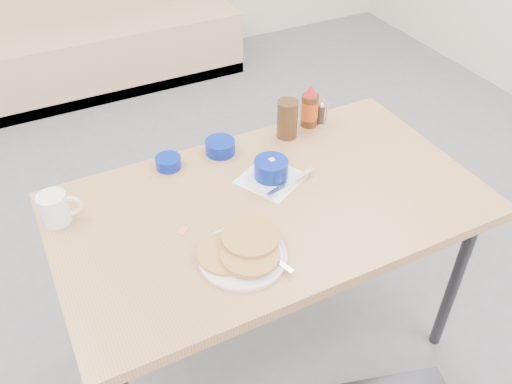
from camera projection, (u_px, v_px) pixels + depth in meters
name	position (u px, v px, depth m)	size (l,w,h in m)	color
booth_bench	(99.00, 35.00, 3.78)	(1.90, 0.56, 1.22)	tan
dining_table	(270.00, 215.00, 1.81)	(1.40, 0.80, 0.76)	#AF7E50
pancake_plate	(243.00, 252.00, 1.57)	(0.26, 0.26, 0.05)	white
coffee_mug	(56.00, 208.00, 1.67)	(0.13, 0.09, 0.10)	white
grits_setting	(271.00, 172.00, 1.84)	(0.28, 0.26, 0.08)	white
creamer_bowl	(168.00, 162.00, 1.91)	(0.09, 0.09, 0.04)	navy
butter_bowl	(220.00, 147.00, 1.97)	(0.11, 0.11, 0.05)	navy
amber_tumbler	(287.00, 119.00, 2.02)	(0.08, 0.08, 0.15)	#3E2713
condiment_caddy	(316.00, 115.00, 2.12)	(0.09, 0.06, 0.10)	silver
syrup_bottle	(310.00, 108.00, 2.08)	(0.07, 0.07, 0.17)	#47230F
sugar_wrapper	(183.00, 231.00, 1.67)	(0.04, 0.02, 0.00)	#E2724B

